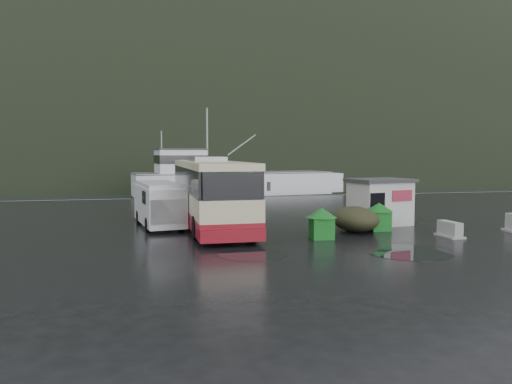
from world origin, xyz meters
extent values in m
plane|color=black|center=(0.00, 0.00, 0.00)|extent=(160.00, 160.00, 0.00)
cube|color=black|center=(0.00, 110.00, 0.00)|extent=(300.00, 180.00, 0.02)
cube|color=#999993|center=(0.00, 20.00, 0.00)|extent=(160.00, 0.60, 1.50)
ellipsoid|color=black|center=(10.00, 250.00, 0.00)|extent=(780.00, 540.00, 570.00)
cylinder|color=black|center=(3.41, -6.14, 0.01)|extent=(3.40, 3.40, 0.01)
cylinder|color=black|center=(-2.68, -5.23, 0.01)|extent=(2.68, 2.68, 0.01)
cylinder|color=black|center=(8.68, 2.80, 0.01)|extent=(3.15, 3.15, 0.01)
camera|label=1|loc=(-6.66, -23.78, 3.88)|focal=35.00mm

